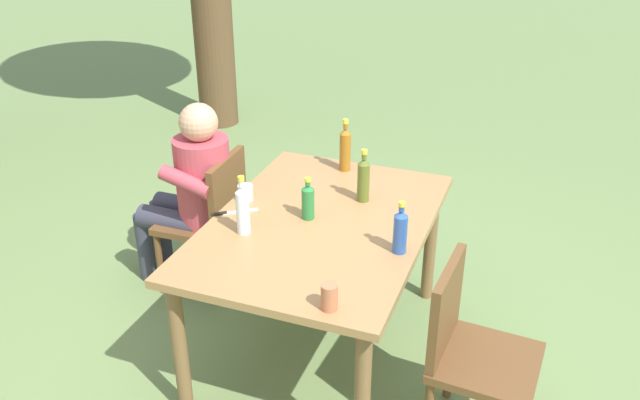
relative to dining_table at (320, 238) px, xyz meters
name	(u,v)px	position (x,y,z in m)	size (l,w,h in m)	color
ground_plane	(320,346)	(0.00, 0.00, -0.69)	(24.00, 24.00, 0.00)	#6B844C
dining_table	(320,238)	(0.00, 0.00, 0.00)	(1.49, 1.04, 0.78)	#A37547
chair_far_right	(211,215)	(0.34, 0.82, -0.20)	(0.45, 0.45, 0.87)	brown
chair_near_left	(469,347)	(-0.33, -0.82, -0.20)	(0.47, 0.47, 0.87)	brown
person_in_white_shirt	(193,187)	(0.34, 0.93, -0.03)	(0.47, 0.61, 1.18)	#B7424C
bottle_amber	(345,149)	(0.62, 0.08, 0.23)	(0.06, 0.06, 0.31)	#996019
bottle_blue	(400,231)	(-0.14, -0.44, 0.20)	(0.06, 0.06, 0.26)	#2D56A3
bottle_clear	(243,209)	(-0.23, 0.30, 0.22)	(0.06, 0.06, 0.30)	white
bottle_green	(308,201)	(0.01, 0.07, 0.19)	(0.06, 0.06, 0.22)	#287A38
bottle_olive	(363,179)	(0.29, -0.13, 0.22)	(0.06, 0.06, 0.29)	#566623
cup_terracotta	(329,297)	(-0.65, -0.29, 0.15)	(0.07, 0.07, 0.11)	#BC6B47
cup_steel	(246,193)	(0.08, 0.45, 0.14)	(0.08, 0.08, 0.08)	#B2B7BC
table_knife	(231,212)	(-0.08, 0.45, 0.10)	(0.16, 0.20, 0.01)	silver
backpack_by_near_side	(390,206)	(1.37, -0.01, -0.50)	(0.34, 0.24, 0.39)	#2D4784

